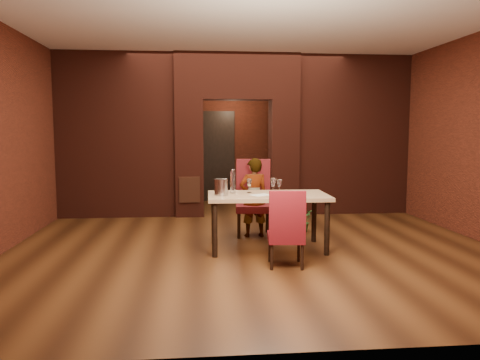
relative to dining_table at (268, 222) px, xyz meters
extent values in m
plane|color=#492812|center=(-0.19, 0.85, -0.40)|extent=(8.00, 8.00, 0.00)
cube|color=silver|center=(-0.19, 0.85, 2.80)|extent=(7.00, 8.00, 0.04)
cube|color=maroon|center=(-0.19, 4.85, 1.20)|extent=(7.00, 0.04, 3.20)
cube|color=maroon|center=(-0.19, -3.15, 1.20)|extent=(7.00, 0.04, 3.20)
cube|color=maroon|center=(-3.69, 0.85, 1.20)|extent=(0.04, 8.00, 3.20)
cube|color=maroon|center=(3.31, 0.85, 1.20)|extent=(0.04, 8.00, 3.20)
cube|color=maroon|center=(-1.14, 2.85, 0.75)|extent=(0.55, 0.55, 2.30)
cube|color=maroon|center=(0.76, 2.85, 0.75)|extent=(0.55, 0.55, 2.30)
cube|color=maroon|center=(-0.19, 2.85, 2.35)|extent=(2.45, 0.55, 0.90)
cube|color=maroon|center=(-2.55, 2.85, 1.20)|extent=(2.28, 0.35, 3.20)
cube|color=maroon|center=(2.17, 2.85, 1.20)|extent=(2.28, 0.35, 3.20)
cube|color=brown|center=(-1.14, 2.55, 0.15)|extent=(0.40, 0.03, 0.50)
cube|color=black|center=(-0.59, 4.79, 0.65)|extent=(0.90, 0.08, 2.10)
cube|color=black|center=(-0.59, 4.75, 0.65)|extent=(1.02, 0.04, 2.22)
cube|color=tan|center=(0.00, 0.00, 0.00)|extent=(1.72, 1.00, 0.79)
cube|color=maroon|center=(-0.09, 0.90, 0.21)|extent=(0.61, 0.61, 1.22)
cube|color=maroon|center=(0.10, -0.86, 0.09)|extent=(0.49, 0.49, 0.97)
imported|color=silver|center=(-0.10, 0.81, 0.23)|extent=(0.49, 0.36, 1.26)
cube|color=silver|center=(-0.11, -0.09, 0.40)|extent=(0.33, 0.31, 0.00)
cylinder|color=#ACACB4|center=(-0.67, -0.07, 0.51)|extent=(0.19, 0.19, 0.23)
cylinder|color=white|center=(-0.49, 0.17, 0.57)|extent=(0.08, 0.08, 0.34)
imported|color=#2C6227|center=(0.76, 1.09, -0.21)|extent=(0.43, 0.44, 0.37)
camera|label=1|loc=(-1.01, -6.51, 1.29)|focal=35.00mm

